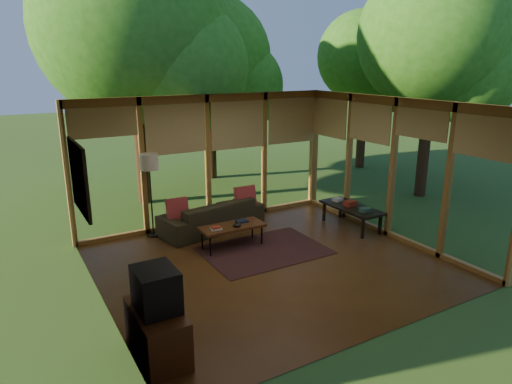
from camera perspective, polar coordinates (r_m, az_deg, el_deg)
floor at (r=7.89m, az=1.81°, el=-8.96°), size 5.50×5.50×0.00m
ceiling at (r=7.18m, az=2.00°, el=10.97°), size 5.50×5.50×0.00m
wall_left at (r=6.46m, az=-19.29°, el=-2.74°), size 0.04×5.00×2.70m
wall_front at (r=5.57m, az=15.69°, el=-5.40°), size 5.50×0.04×2.70m
window_wall_back at (r=9.58m, az=-6.06°, el=3.97°), size 5.50×0.12×2.70m
window_wall_right at (r=9.14m, az=16.71°, el=2.81°), size 0.12×5.00×2.70m
exterior_lawn at (r=18.66m, az=9.78°, el=5.43°), size 40.00×40.00×0.00m
tree_nw at (r=11.16m, az=-15.26°, el=19.34°), size 4.35×4.35×6.27m
tree_ne at (r=13.39m, az=-6.06°, el=16.20°), size 3.56×3.56×5.19m
tree_se at (r=12.04m, az=21.23°, el=17.74°), size 3.51×3.51×5.68m
tree_far at (r=14.95m, az=13.15°, el=16.12°), size 2.78×2.78×4.88m
rug at (r=8.40m, az=1.03°, el=-7.31°), size 2.18×1.55×0.01m
sofa at (r=9.34m, az=-5.53°, el=-2.92°), size 2.25×1.20×0.62m
pillow_left at (r=8.95m, az=-9.81°, el=-2.10°), size 0.41×0.22×0.43m
pillow_right at (r=9.53m, az=-1.35°, el=-0.65°), size 0.44×0.24×0.46m
ct_book_lower at (r=8.23m, az=-5.02°, el=-4.61°), size 0.22×0.18×0.03m
ct_book_upper at (r=8.22m, az=-5.02°, el=-4.42°), size 0.17×0.13×0.03m
ct_book_side at (r=8.59m, az=-1.76°, el=-3.65°), size 0.23×0.18×0.03m
ct_bowl at (r=8.35m, az=-2.39°, el=-4.11°), size 0.16×0.16×0.07m
media_cabinet at (r=5.65m, az=-12.25°, el=-16.80°), size 0.50×1.00×0.60m
television at (r=5.38m, az=-12.39°, el=-11.81°), size 0.45×0.55×0.50m
console_book_a at (r=9.32m, az=13.51°, el=-2.17°), size 0.22×0.17×0.08m
console_book_b at (r=9.63m, az=11.68°, el=-1.39°), size 0.24×0.18×0.11m
console_book_c at (r=9.92m, az=10.15°, el=-0.93°), size 0.24×0.19×0.06m
floor_lamp at (r=8.92m, az=-13.22°, el=3.11°), size 0.36×0.36×1.65m
coffee_table at (r=8.43m, az=-3.00°, el=-4.41°), size 1.20×0.50×0.43m
side_console at (r=9.62m, az=11.85°, el=-2.02°), size 0.60×1.40×0.46m
wall_painting at (r=7.75m, az=-21.22°, el=1.63°), size 0.06×1.35×1.15m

